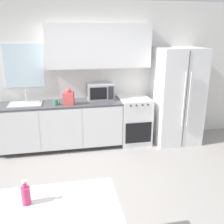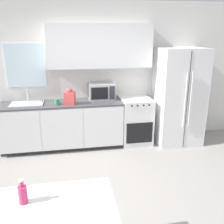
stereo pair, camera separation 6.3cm
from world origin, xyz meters
TOP-DOWN VIEW (x-y plane):
  - ground_plane at (0.00, 0.00)m, footprint 12.00×12.00m
  - wall_back at (0.07, 2.01)m, footprint 12.00×0.38m
  - kitchen_counter at (-0.35, 1.72)m, footprint 2.26×0.63m
  - oven_range at (1.07, 1.71)m, footprint 0.58×0.65m
  - refrigerator at (1.90, 1.64)m, footprint 0.86×0.81m
  - kitchen_sink at (-0.96, 1.73)m, footprint 0.58×0.41m
  - microwave at (0.42, 1.83)m, footprint 0.49×0.32m
  - coffee_mug at (-0.42, 1.60)m, footprint 0.12×0.08m
  - grocery_bag_0 at (-0.19, 1.59)m, footprint 0.21×0.19m
  - dining_table at (-0.46, -1.07)m, footprint 1.21×0.75m
  - drink_bottle at (-0.62, -0.96)m, footprint 0.07×0.07m

SIDE VIEW (x-z plane):
  - ground_plane at x=0.00m, z-range 0.00..0.00m
  - kitchen_counter at x=-0.35m, z-range 0.00..0.90m
  - oven_range at x=1.07m, z-range 0.00..0.91m
  - dining_table at x=-0.46m, z-range 0.27..1.04m
  - drink_bottle at x=-0.62m, z-range 0.74..0.96m
  - kitchen_sink at x=-0.96m, z-range 0.79..1.02m
  - refrigerator at x=1.90m, z-range 0.00..1.86m
  - coffee_mug at x=-0.42m, z-range 0.89..1.00m
  - grocery_bag_0 at x=-0.19m, z-range 0.87..1.17m
  - microwave at x=0.42m, z-range 0.89..1.20m
  - wall_back at x=0.07m, z-range 0.11..2.81m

